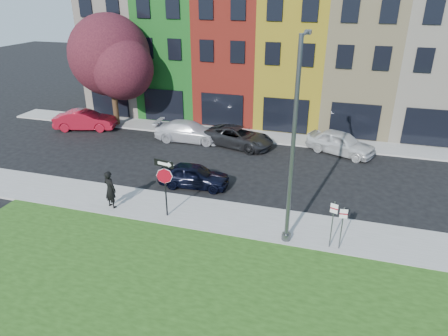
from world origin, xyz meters
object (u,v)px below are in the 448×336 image
(stop_sign, at_px, (165,177))
(man, at_px, (110,189))
(street_lamp, at_px, (294,145))
(sedan_near, at_px, (194,175))

(stop_sign, distance_m, man, 3.23)
(man, xyz_separation_m, street_lamp, (8.94, -0.18, 3.40))
(stop_sign, xyz_separation_m, street_lamp, (5.90, -0.19, 2.29))
(stop_sign, bearing_deg, street_lamp, 8.87)
(sedan_near, bearing_deg, man, 135.16)
(stop_sign, bearing_deg, man, -169.20)
(stop_sign, height_order, street_lamp, street_lamp)
(street_lamp, bearing_deg, stop_sign, 178.94)
(man, relative_size, street_lamp, 0.23)
(stop_sign, bearing_deg, sedan_near, 99.32)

